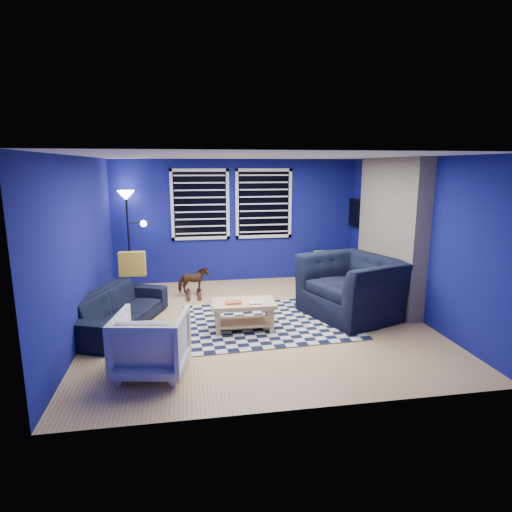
{
  "coord_description": "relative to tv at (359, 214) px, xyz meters",
  "views": [
    {
      "loc": [
        -1.08,
        -6.2,
        2.37
      ],
      "look_at": [
        0.02,
        0.3,
        0.97
      ],
      "focal_mm": 30.0,
      "sensor_mm": 36.0,
      "label": 1
    }
  ],
  "objects": [
    {
      "name": "armchair_big",
      "position": [
        -0.91,
        -1.99,
        -0.93
      ],
      "size": [
        1.8,
        1.7,
        0.94
      ],
      "primitive_type": "imported",
      "rotation": [
        0.0,
        0.0,
        -1.22
      ],
      "color": "black",
      "rests_on": "floor"
    },
    {
      "name": "cabinet",
      "position": [
        -0.71,
        0.07,
        -1.12
      ],
      "size": [
        0.71,
        0.52,
        0.63
      ],
      "rotation": [
        0.0,
        0.0,
        -0.15
      ],
      "color": "tan",
      "rests_on": "floor"
    },
    {
      "name": "floor",
      "position": [
        -2.45,
        -2.0,
        -1.4
      ],
      "size": [
        5.0,
        5.0,
        0.0
      ],
      "primitive_type": "plane",
      "color": "#D9B26F",
      "rests_on": "ground"
    },
    {
      "name": "fireplace",
      "position": [
        -0.09,
        -1.5,
        -0.2
      ],
      "size": [
        0.65,
        2.0,
        2.5
      ],
      "color": "gray",
      "rests_on": "floor"
    },
    {
      "name": "throw_pillow",
      "position": [
        -4.4,
        -1.07,
        -0.62
      ],
      "size": [
        0.43,
        0.14,
        0.41
      ],
      "primitive_type": "cube",
      "rotation": [
        0.0,
        0.0,
        -0.03
      ],
      "color": "gold",
      "rests_on": "sofa"
    },
    {
      "name": "armchair_bent",
      "position": [
        -3.95,
        -3.46,
        -1.03
      ],
      "size": [
        0.92,
        0.94,
        0.74
      ],
      "primitive_type": "imported",
      "rotation": [
        0.0,
        0.0,
        2.96
      ],
      "color": "gray",
      "rests_on": "floor"
    },
    {
      "name": "rocking_horse",
      "position": [
        -3.4,
        -0.54,
        -1.1
      ],
      "size": [
        0.41,
        0.6,
        0.47
      ],
      "primitive_type": "imported",
      "rotation": [
        0.0,
        0.0,
        1.89
      ],
      "color": "#4B2B18",
      "rests_on": "floor"
    },
    {
      "name": "sofa",
      "position": [
        -4.55,
        -1.91,
        -1.11
      ],
      "size": [
        2.11,
        1.42,
        0.57
      ],
      "primitive_type": "imported",
      "rotation": [
        0.0,
        0.0,
        1.21
      ],
      "color": "black",
      "rests_on": "floor"
    },
    {
      "name": "window_left",
      "position": [
        -3.2,
        0.46,
        0.2
      ],
      "size": [
        1.17,
        0.06,
        1.42
      ],
      "color": "black",
      "rests_on": "wall_back"
    },
    {
      "name": "floor_lamp",
      "position": [
        -4.57,
        0.25,
        0.16
      ],
      "size": [
        0.52,
        0.32,
        1.9
      ],
      "color": "black",
      "rests_on": "floor"
    },
    {
      "name": "wall_left",
      "position": [
        -4.95,
        -2.0,
        -0.15
      ],
      "size": [
        0.0,
        5.0,
        5.0
      ],
      "primitive_type": "plane",
      "rotation": [
        1.57,
        0.0,
        1.57
      ],
      "color": "navy",
      "rests_on": "floor"
    },
    {
      "name": "coffee_table",
      "position": [
        -2.72,
        -2.33,
        -1.09
      ],
      "size": [
        0.92,
        0.55,
        0.45
      ],
      "rotation": [
        0.0,
        0.0,
        -0.02
      ],
      "color": "tan",
      "rests_on": "rug"
    },
    {
      "name": "wall_back",
      "position": [
        -2.45,
        0.5,
        -0.15
      ],
      "size": [
        5.0,
        0.0,
        5.0
      ],
      "primitive_type": "plane",
      "rotation": [
        1.57,
        0.0,
        0.0
      ],
      "color": "navy",
      "rests_on": "floor"
    },
    {
      "name": "window_right",
      "position": [
        -1.9,
        0.46,
        0.2
      ],
      "size": [
        1.17,
        0.06,
        1.42
      ],
      "color": "black",
      "rests_on": "wall_back"
    },
    {
      "name": "wall_right",
      "position": [
        0.05,
        -2.0,
        -0.15
      ],
      "size": [
        0.0,
        5.0,
        5.0
      ],
      "primitive_type": "plane",
      "rotation": [
        1.57,
        0.0,
        -1.57
      ],
      "color": "navy",
      "rests_on": "floor"
    },
    {
      "name": "tv",
      "position": [
        0.0,
        0.0,
        0.0
      ],
      "size": [
        0.07,
        1.0,
        0.58
      ],
      "color": "black",
      "rests_on": "wall_right"
    },
    {
      "name": "rug",
      "position": [
        -2.3,
        -2.07,
        -1.39
      ],
      "size": [
        2.6,
        2.13,
        0.02
      ],
      "primitive_type": "cube",
      "rotation": [
        0.0,
        0.0,
        0.05
      ],
      "color": "black",
      "rests_on": "floor"
    },
    {
      "name": "ceiling",
      "position": [
        -2.45,
        -2.0,
        1.1
      ],
      "size": [
        5.0,
        5.0,
        0.0
      ],
      "primitive_type": "plane",
      "rotation": [
        3.14,
        0.0,
        0.0
      ],
      "color": "white",
      "rests_on": "wall_back"
    }
  ]
}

